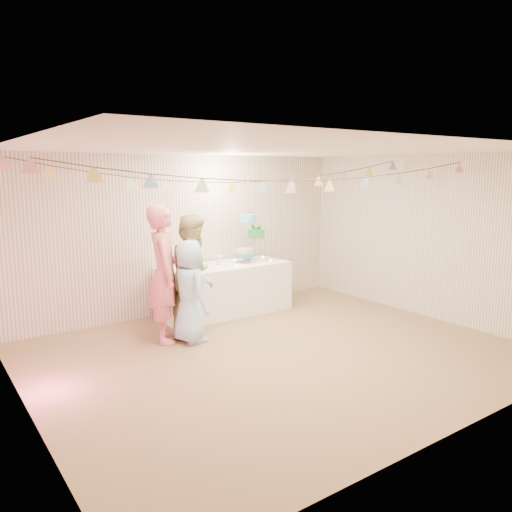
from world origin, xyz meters
TOP-DOWN VIEW (x-y plane):
  - floor at (0.00, 0.00)m, footprint 6.00×6.00m
  - ceiling at (0.00, 0.00)m, footprint 6.00×6.00m
  - back_wall at (0.00, 2.50)m, footprint 6.00×6.00m
  - front_wall at (0.00, -2.50)m, footprint 6.00×6.00m
  - left_wall at (-3.00, 0.00)m, footprint 5.00×5.00m
  - right_wall at (3.00, 0.00)m, footprint 5.00×5.00m
  - table at (0.41, 2.01)m, footprint 2.18×0.87m
  - cake_stand at (0.96, 2.06)m, footprint 0.74×0.43m
  - cake_bottom at (0.81, 2.00)m, footprint 0.31×0.31m
  - cake_middle at (1.14, 2.15)m, footprint 0.27×0.27m
  - cake_top_tier at (0.90, 2.03)m, footprint 0.25×0.25m
  - platter at (-0.08, 1.96)m, footprint 0.30×0.30m
  - posy at (0.34, 2.06)m, footprint 0.14×0.14m
  - person_adult_a at (-0.98, 1.30)m, footprint 0.68×0.81m
  - person_adult_b at (-0.53, 1.29)m, footprint 1.07×1.05m
  - person_child at (-0.72, 1.08)m, footprint 0.46×0.70m
  - bunting_back at (0.00, 1.10)m, footprint 5.60×1.10m
  - bunting_front at (0.00, -0.20)m, footprint 5.60×0.90m
  - tealight_0 at (-0.39, 1.86)m, footprint 0.04×0.04m
  - tealight_1 at (0.06, 2.19)m, footprint 0.04×0.04m
  - tealight_2 at (0.51, 1.79)m, footprint 0.04×0.04m
  - tealight_3 at (0.76, 2.23)m, footprint 0.04×0.04m
  - tealight_4 at (1.23, 1.83)m, footprint 0.04×0.04m
  - tealight_5 at (1.31, 2.16)m, footprint 0.04×0.04m
  - tealight_6 at (-0.26, 2.02)m, footprint 0.04×0.04m

SIDE VIEW (x-z plane):
  - floor at x=0.00m, z-range 0.00..0.00m
  - table at x=0.41m, z-range 0.00..0.82m
  - person_child at x=-0.72m, z-range 0.00..1.42m
  - platter at x=-0.08m, z-range 0.75..0.77m
  - posy at x=0.34m, z-range 0.75..0.91m
  - tealight_0 at x=-0.39m, z-range 0.82..0.85m
  - tealight_1 at x=0.06m, z-range 0.82..0.85m
  - tealight_2 at x=0.51m, z-range 0.82..0.85m
  - tealight_3 at x=0.76m, z-range 0.82..0.85m
  - tealight_4 at x=1.23m, z-range 0.82..0.85m
  - tealight_5 at x=1.31m, z-range 0.82..0.85m
  - tealight_6 at x=-0.26m, z-range 0.82..0.85m
  - cake_bottom at x=0.81m, z-range 0.76..0.91m
  - person_adult_b at x=-0.53m, z-range 0.00..1.74m
  - person_adult_a at x=-0.98m, z-range 0.00..1.90m
  - cake_middle at x=1.14m, z-range 1.00..1.22m
  - cake_stand at x=0.96m, z-range 0.75..1.58m
  - back_wall at x=0.00m, z-range 1.30..1.30m
  - front_wall at x=0.00m, z-range 1.30..1.30m
  - left_wall at x=-3.00m, z-range 1.30..1.30m
  - right_wall at x=3.00m, z-range 1.30..1.30m
  - cake_top_tier at x=0.90m, z-range 1.28..1.47m
  - bunting_front at x=0.00m, z-range 2.14..2.50m
  - bunting_back at x=0.00m, z-range 2.15..2.55m
  - ceiling at x=0.00m, z-range 2.60..2.60m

